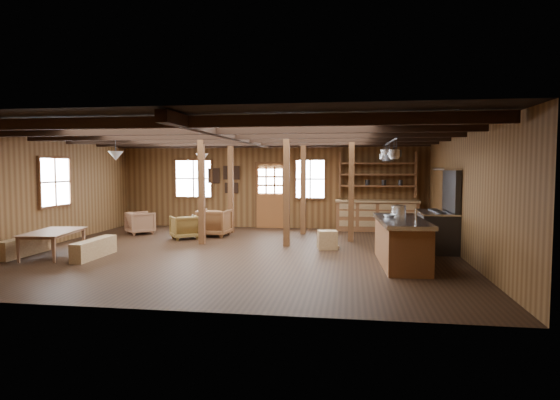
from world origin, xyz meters
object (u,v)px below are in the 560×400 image
Objects in this scene: armchair_b at (214,223)px; commercial_range at (438,224)px; armchair_a at (185,227)px; armchair_c at (140,223)px; dining_table at (55,244)px; kitchen_island at (401,241)px.

commercial_range is at bearing 169.70° from armchair_b.
armchair_a is 0.91m from armchair_b.
armchair_c reaches higher than armchair_a.
dining_table is 2.25× the size of armchair_a.
armchair_b is (-4.88, 3.29, -0.09)m from kitchen_island.
armchair_c is (0.31, 3.64, 0.05)m from dining_table.
commercial_range is 8.79m from dining_table.
armchair_b is at bearing 143.30° from kitchen_island.
commercial_range reaches higher than armchair_a.
dining_table is 1.88× the size of armchair_b.
armchair_c is (-2.31, 0.13, -0.06)m from armchair_b.
commercial_range is (1.05, 1.81, 0.16)m from kitchen_island.
armchair_b reaches higher than armchair_c.
armchair_a is at bearing -42.18° from dining_table.
kitchen_island is at bearing 149.76° from armchair_b.
armchair_a is 0.83× the size of armchair_b.
kitchen_island is 1.58× the size of dining_table.
armchair_a is at bearing 172.46° from commercial_range.
commercial_range reaches higher than dining_table.
armchair_b is (0.68, 0.61, 0.07)m from armchair_a.
armchair_b is at bearing 165.97° from commercial_range.
kitchen_island is 2.09m from commercial_range.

